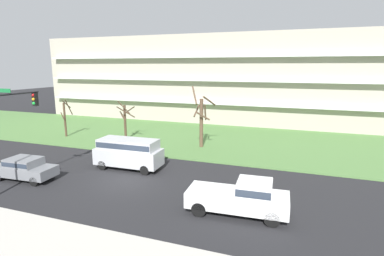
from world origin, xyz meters
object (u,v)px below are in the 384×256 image
object	(u,v)px
tree_center	(201,119)
sedan_gray_near_left	(24,168)
pickup_white_center_left	(242,197)
tree_far_left	(65,118)
van_silver_center_right	(128,151)
tree_left	(125,120)

from	to	relation	value
tree_center	sedan_gray_near_left	distance (m)	15.46
pickup_white_center_left	tree_far_left	bearing A→B (deg)	149.28
pickup_white_center_left	van_silver_center_right	xyz separation A→B (m)	(-9.67, 4.49, 0.38)
tree_center	pickup_white_center_left	size ratio (longest dim) A/B	1.09
tree_far_left	tree_left	distance (m)	7.26
pickup_white_center_left	van_silver_center_right	distance (m)	10.67
pickup_white_center_left	tree_left	bearing A→B (deg)	137.04
tree_far_left	tree_center	bearing A→B (deg)	2.76
pickup_white_center_left	van_silver_center_right	world-z (taller)	van_silver_center_right
van_silver_center_right	tree_left	bearing A→B (deg)	-58.20
sedan_gray_near_left	pickup_white_center_left	distance (m)	15.36
tree_center	sedan_gray_near_left	world-z (taller)	tree_center
tree_far_left	pickup_white_center_left	bearing A→B (deg)	-27.66
sedan_gray_near_left	pickup_white_center_left	world-z (taller)	pickup_white_center_left
tree_left	sedan_gray_near_left	size ratio (longest dim) A/B	0.97
tree_left	van_silver_center_right	world-z (taller)	tree_left
sedan_gray_near_left	tree_left	bearing A→B (deg)	84.62
tree_far_left	tree_center	world-z (taller)	tree_center
tree_left	tree_center	distance (m)	8.59
tree_far_left	sedan_gray_near_left	distance (m)	13.43
tree_center	pickup_white_center_left	world-z (taller)	tree_center
tree_left	sedan_gray_near_left	bearing A→B (deg)	-92.43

